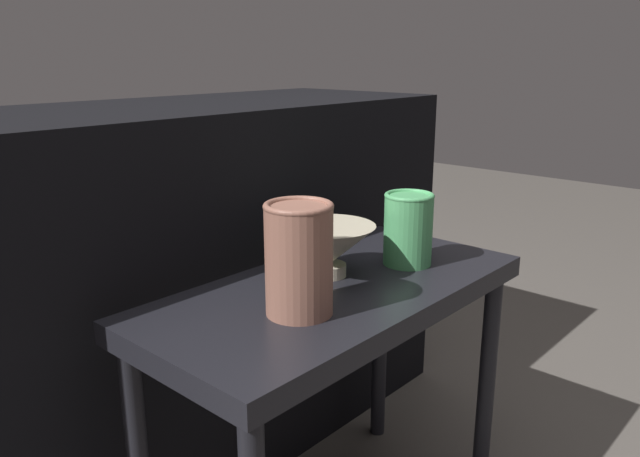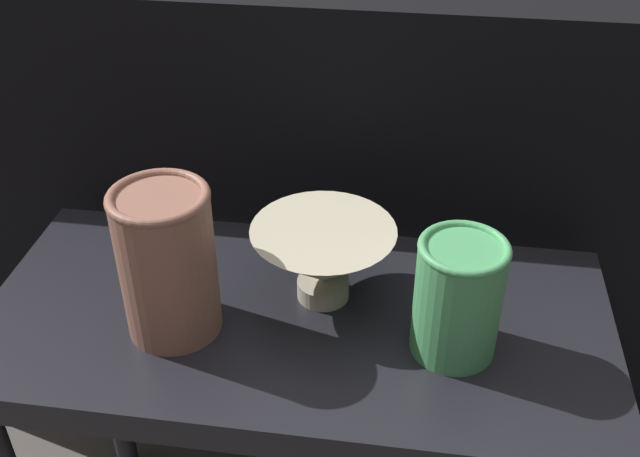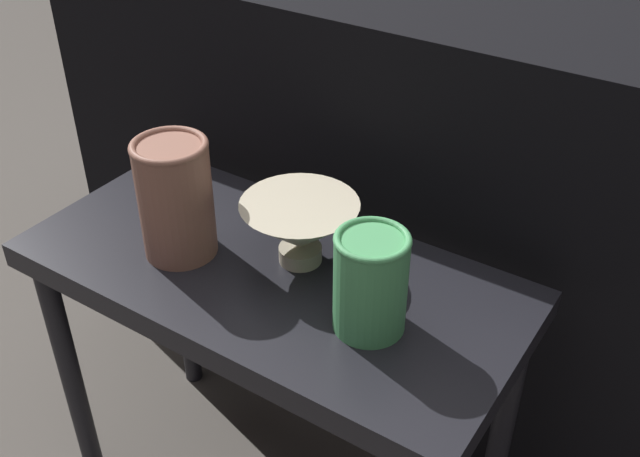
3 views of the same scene
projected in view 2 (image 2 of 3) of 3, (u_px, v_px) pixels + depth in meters
The scene contains 5 objects.
table at pixel (297, 358), 0.94m from camera, with size 0.75×0.36×0.54m.
couch_backdrop at pixel (342, 193), 1.35m from camera, with size 1.37×0.50×0.84m.
bowl at pixel (323, 257), 0.89m from camera, with size 0.17×0.17×0.10m.
vase_textured_left at pixel (167, 261), 0.83m from camera, with size 0.11×0.11×0.18m.
vase_colorful_right at pixel (458, 296), 0.81m from camera, with size 0.10×0.10×0.14m.
Camera 2 is at (0.13, -0.67, 1.14)m, focal length 42.00 mm.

